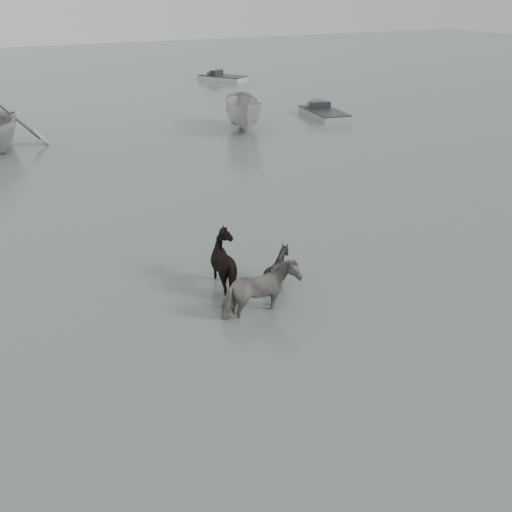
% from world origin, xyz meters
% --- Properties ---
extents(ground, '(140.00, 140.00, 0.00)m').
position_xyz_m(ground, '(0.00, 0.00, 0.00)').
color(ground, '#4F5E59').
rests_on(ground, ground).
extents(pony_pinto, '(1.87, 0.96, 1.53)m').
position_xyz_m(pony_pinto, '(0.19, 0.60, 0.77)').
color(pony_pinto, black).
rests_on(pony_pinto, ground).
extents(pony_dark, '(1.71, 1.85, 1.54)m').
position_xyz_m(pony_dark, '(0.26, 2.29, 0.77)').
color(pony_dark, black).
rests_on(pony_dark, ground).
extents(pony_black, '(1.16, 1.05, 1.22)m').
position_xyz_m(pony_black, '(1.27, 1.78, 0.61)').
color(pony_black, black).
rests_on(pony_black, ground).
extents(boat_small, '(3.40, 5.09, 1.84)m').
position_xyz_m(boat_small, '(8.67, 18.64, 0.92)').
color(boat_small, '#AFAEAA').
rests_on(boat_small, ground).
extents(skiff_port, '(2.40, 5.45, 0.75)m').
position_xyz_m(skiff_port, '(14.03, 19.37, 0.38)').
color(skiff_port, '#9C9E9C').
rests_on(skiff_port, ground).
extents(skiff_star, '(4.00, 5.08, 0.75)m').
position_xyz_m(skiff_star, '(14.89, 34.88, 0.38)').
color(skiff_star, beige).
rests_on(skiff_star, ground).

